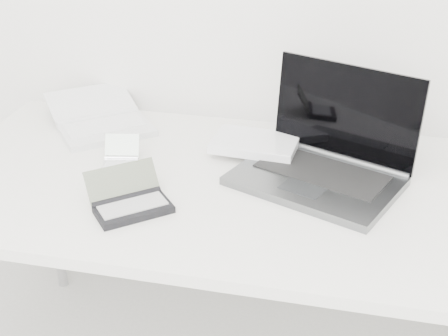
% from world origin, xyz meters
% --- Properties ---
extents(desk, '(1.60, 0.80, 0.73)m').
position_xyz_m(desk, '(0.00, 1.55, 0.68)').
color(desk, white).
rests_on(desk, ground).
extents(laptop_large, '(0.55, 0.44, 0.27)m').
position_xyz_m(laptop_large, '(0.17, 1.65, 0.77)').
color(laptop_large, '#595C5E').
rests_on(laptop_large, desk).
extents(netbook_open_white, '(0.42, 0.43, 0.06)m').
position_xyz_m(netbook_open_white, '(-0.48, 1.80, 0.75)').
color(netbook_open_white, silver).
rests_on(netbook_open_white, desk).
extents(pda_silver, '(0.11, 0.13, 0.07)m').
position_xyz_m(pda_silver, '(-0.33, 1.57, 0.75)').
color(pda_silver, white).
rests_on(pda_silver, desk).
extents(palmtop_charcoal, '(0.23, 0.22, 0.09)m').
position_xyz_m(palmtop_charcoal, '(-0.23, 1.37, 0.75)').
color(palmtop_charcoal, black).
rests_on(palmtop_charcoal, desk).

